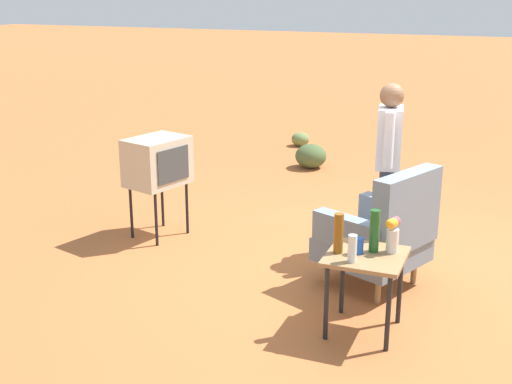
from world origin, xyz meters
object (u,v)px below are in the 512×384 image
(armchair, at_px, (383,232))
(flower_vase, at_px, (393,233))
(side_table, at_px, (365,266))
(bottle_wine_green, at_px, (374,231))
(bottle_short_clear, at_px, (352,248))
(bottle_tall_amber, at_px, (339,233))
(soda_can_blue, at_px, (359,246))
(person_standing, at_px, (388,159))
(tv_on_stand, at_px, (157,162))

(armchair, distance_m, flower_vase, 0.77)
(side_table, relative_size, flower_vase, 2.32)
(bottle_wine_green, height_order, bottle_short_clear, bottle_wine_green)
(armchair, distance_m, bottle_tall_amber, 0.90)
(side_table, relative_size, bottle_short_clear, 3.07)
(armchair, relative_size, bottle_tall_amber, 3.53)
(side_table, xyz_separation_m, soda_can_blue, (0.00, -0.06, 0.15))
(person_standing, xyz_separation_m, bottle_wine_green, (1.50, 0.21, -0.16))
(armchair, relative_size, bottle_wine_green, 3.31)
(armchair, bearing_deg, side_table, 2.76)
(person_standing, xyz_separation_m, soda_can_blue, (1.58, 0.11, -0.26))
(flower_vase, bearing_deg, bottle_short_clear, -39.11)
(person_standing, bearing_deg, bottle_tall_amber, -1.07)
(bottle_wine_green, relative_size, bottle_short_clear, 1.60)
(tv_on_stand, relative_size, bottle_wine_green, 3.22)
(bottle_short_clear, bearing_deg, bottle_tall_amber, -133.16)
(soda_can_blue, bearing_deg, flower_vase, 117.63)
(bottle_short_clear, xyz_separation_m, flower_vase, (-0.28, 0.23, 0.05))
(side_table, relative_size, tv_on_stand, 0.60)
(person_standing, bearing_deg, bottle_short_clear, 3.46)
(side_table, distance_m, person_standing, 1.64)
(soda_can_blue, relative_size, flower_vase, 0.46)
(side_table, height_order, soda_can_blue, soda_can_blue)
(bottle_tall_amber, distance_m, flower_vase, 0.39)
(bottle_tall_amber, bearing_deg, person_standing, 178.93)
(bottle_wine_green, height_order, soda_can_blue, bottle_wine_green)
(tv_on_stand, bearing_deg, armchair, 80.65)
(person_standing, bearing_deg, side_table, 6.14)
(armchair, bearing_deg, bottle_wine_green, 5.86)
(armchair, height_order, flower_vase, armchair)
(tv_on_stand, height_order, bottle_short_clear, tv_on_stand)
(bottle_wine_green, bearing_deg, soda_can_blue, -48.73)
(armchair, relative_size, side_table, 1.72)
(person_standing, height_order, bottle_short_clear, person_standing)
(person_standing, bearing_deg, bottle_wine_green, 7.81)
(bottle_tall_amber, bearing_deg, tv_on_stand, -119.29)
(tv_on_stand, bearing_deg, person_standing, 99.71)
(tv_on_stand, height_order, flower_vase, tv_on_stand)
(armchair, bearing_deg, flower_vase, 16.19)
(soda_can_blue, bearing_deg, tv_on_stand, -117.03)
(tv_on_stand, xyz_separation_m, bottle_wine_green, (1.12, 2.44, -0.01))
(bottle_tall_amber, xyz_separation_m, flower_vase, (-0.15, 0.36, -0.00))
(tv_on_stand, bearing_deg, soda_can_blue, 62.97)
(bottle_wine_green, bearing_deg, person_standing, -172.19)
(armchair, height_order, bottle_tall_amber, armchair)
(side_table, xyz_separation_m, bottle_wine_green, (-0.08, 0.04, 0.25))
(bottle_tall_amber, bearing_deg, bottle_short_clear, 46.84)
(soda_can_blue, bearing_deg, bottle_short_clear, -3.18)
(person_standing, bearing_deg, tv_on_stand, -80.29)
(bottle_short_clear, distance_m, flower_vase, 0.36)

